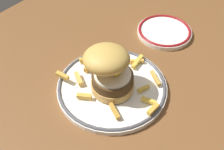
% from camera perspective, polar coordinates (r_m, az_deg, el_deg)
% --- Properties ---
extents(ground_plane, '(1.40, 0.88, 0.04)m').
position_cam_1_polar(ground_plane, '(0.64, -4.91, -6.19)').
color(ground_plane, brown).
extents(dinner_plate, '(0.25, 0.25, 0.02)m').
position_cam_1_polar(dinner_plate, '(0.63, 0.00, -2.36)').
color(dinner_plate, white).
rests_on(dinner_plate, ground_plane).
extents(burger, '(0.14, 0.14, 0.11)m').
position_cam_1_polar(burger, '(0.58, -0.55, 1.21)').
color(burger, tan).
rests_on(burger, dinner_plate).
extents(fries_pile, '(0.20, 0.23, 0.02)m').
position_cam_1_polar(fries_pile, '(0.64, -0.24, -0.23)').
color(fries_pile, gold).
rests_on(fries_pile, dinner_plate).
extents(side_plate, '(0.15, 0.15, 0.02)m').
position_cam_1_polar(side_plate, '(0.80, 10.77, 8.85)').
color(side_plate, white).
rests_on(side_plate, ground_plane).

